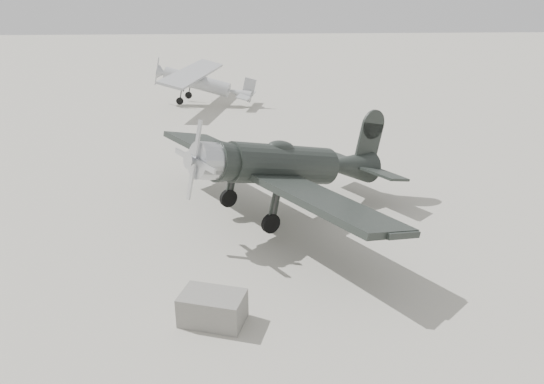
% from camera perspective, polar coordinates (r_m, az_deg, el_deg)
% --- Properties ---
extents(ground, '(160.00, 160.00, 0.00)m').
position_cam_1_polar(ground, '(16.94, -5.96, -9.70)').
color(ground, '#ACAA99').
rests_on(ground, ground).
extents(lowwing_monoplane, '(10.35, 11.89, 4.14)m').
position_cam_1_polar(lowwing_monoplane, '(20.41, 2.01, 2.89)').
color(lowwing_monoplane, black).
rests_on(lowwing_monoplane, ground).
extents(highwing_monoplane, '(7.59, 10.62, 3.00)m').
position_cam_1_polar(highwing_monoplane, '(40.41, -7.66, 11.86)').
color(highwing_monoplane, '#B0B3B6').
rests_on(highwing_monoplane, ground).
extents(equipment_block, '(1.98, 1.56, 0.87)m').
position_cam_1_polar(equipment_block, '(15.03, -6.41, -12.30)').
color(equipment_block, slate).
rests_on(equipment_block, ground).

